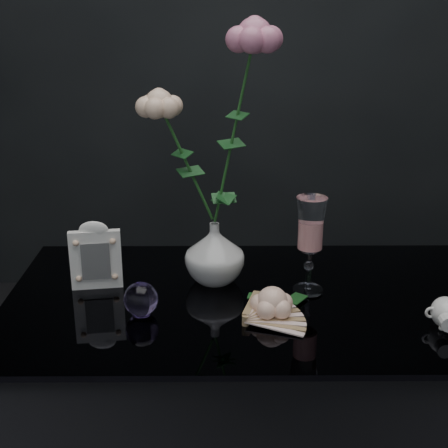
{
  "coord_description": "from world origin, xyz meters",
  "views": [
    {
      "loc": [
        -0.08,
        -1.13,
        1.35
      ],
      "look_at": [
        -0.07,
        0.06,
        0.92
      ],
      "focal_mm": 50.0,
      "sensor_mm": 36.0,
      "label": 1
    }
  ],
  "objects_px": {
    "paperweight": "(141,299)",
    "pearl_jar": "(447,311)",
    "vase": "(215,253)",
    "loose_rose": "(272,302)",
    "wine_glass": "(310,246)",
    "picture_frame": "(96,255)"
  },
  "relations": [
    {
      "from": "picture_frame",
      "to": "paperweight",
      "type": "bearing_deg",
      "value": -56.85
    },
    {
      "from": "picture_frame",
      "to": "pearl_jar",
      "type": "relative_size",
      "value": 0.72
    },
    {
      "from": "vase",
      "to": "paperweight",
      "type": "bearing_deg",
      "value": -132.94
    },
    {
      "from": "vase",
      "to": "pearl_jar",
      "type": "height_order",
      "value": "vase"
    },
    {
      "from": "paperweight",
      "to": "picture_frame",
      "type": "bearing_deg",
      "value": 131.18
    },
    {
      "from": "wine_glass",
      "to": "picture_frame",
      "type": "xyz_separation_m",
      "value": [
        -0.45,
        0.02,
        -0.03
      ]
    },
    {
      "from": "loose_rose",
      "to": "picture_frame",
      "type": "bearing_deg",
      "value": 135.82
    },
    {
      "from": "vase",
      "to": "wine_glass",
      "type": "height_order",
      "value": "wine_glass"
    },
    {
      "from": "vase",
      "to": "loose_rose",
      "type": "xyz_separation_m",
      "value": [
        0.11,
        -0.17,
        -0.04
      ]
    },
    {
      "from": "wine_glass",
      "to": "vase",
      "type": "bearing_deg",
      "value": 165.6
    },
    {
      "from": "wine_glass",
      "to": "picture_frame",
      "type": "height_order",
      "value": "wine_glass"
    },
    {
      "from": "vase",
      "to": "pearl_jar",
      "type": "xyz_separation_m",
      "value": [
        0.44,
        -0.2,
        -0.04
      ]
    },
    {
      "from": "loose_rose",
      "to": "paperweight",
      "type": "bearing_deg",
      "value": 153.68
    },
    {
      "from": "picture_frame",
      "to": "loose_rose",
      "type": "distance_m",
      "value": 0.39
    },
    {
      "from": "wine_glass",
      "to": "picture_frame",
      "type": "bearing_deg",
      "value": 177.29
    },
    {
      "from": "picture_frame",
      "to": "loose_rose",
      "type": "relative_size",
      "value": 0.82
    },
    {
      "from": "paperweight",
      "to": "loose_rose",
      "type": "height_order",
      "value": "paperweight"
    },
    {
      "from": "vase",
      "to": "wine_glass",
      "type": "relative_size",
      "value": 0.65
    },
    {
      "from": "paperweight",
      "to": "pearl_jar",
      "type": "relative_size",
      "value": 0.32
    },
    {
      "from": "wine_glass",
      "to": "paperweight",
      "type": "height_order",
      "value": "wine_glass"
    },
    {
      "from": "wine_glass",
      "to": "loose_rose",
      "type": "xyz_separation_m",
      "value": [
        -0.09,
        -0.12,
        -0.07
      ]
    },
    {
      "from": "paperweight",
      "to": "wine_glass",
      "type": "bearing_deg",
      "value": 16.8
    }
  ]
}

